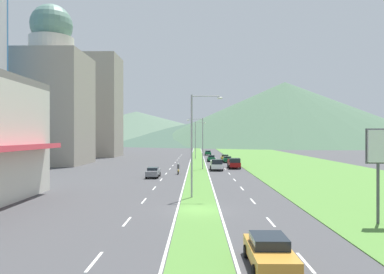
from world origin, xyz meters
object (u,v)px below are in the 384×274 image
object	(u,v)px
car_1	(211,158)
pickup_truck_1	(234,163)
car_2	(153,172)
car_4	(269,251)
motorcycle_rider	(178,169)
car_3	(225,158)
car_5	(227,159)
street_lamp_far	(196,138)
pickup_truck_0	(217,165)
street_lamp_mid	(201,140)
street_lamp_near	(195,139)
car_0	(208,153)

from	to	relation	value
car_1	pickup_truck_1	world-z (taller)	pickup_truck_1
car_1	car_2	xyz separation A→B (m)	(-9.89, -33.05, 0.02)
car_1	car_4	size ratio (longest dim) A/B	1.05
car_2	motorcycle_rider	bearing A→B (deg)	-37.45
car_3	car_5	bearing A→B (deg)	0.62
street_lamp_far	pickup_truck_0	xyz separation A→B (m)	(3.59, -31.42, -4.66)
street_lamp_mid	car_4	distance (m)	48.73
car_5	pickup_truck_1	distance (m)	14.90
street_lamp_near	car_4	distance (m)	19.54
street_lamp_far	pickup_truck_1	bearing A→B (deg)	-75.77
street_lamp_mid	car_3	bearing A→B (deg)	75.02
car_4	car_5	distance (m)	65.44
car_4	car_5	world-z (taller)	car_4
car_0	car_4	size ratio (longest dim) A/B	0.98
car_1	car_3	distance (m)	4.41
street_lamp_far	car_4	xyz separation A→B (m)	(3.47, -78.35, -4.90)
car_0	motorcycle_rider	size ratio (longest dim) A/B	2.17
motorcycle_rider	car_4	bearing A→B (deg)	-171.09
pickup_truck_0	car_5	bearing A→B (deg)	169.22
car_4	motorcycle_rider	world-z (taller)	motorcycle_rider
street_lamp_near	car_0	world-z (taller)	street_lamp_near
car_0	pickup_truck_1	xyz separation A→B (m)	(3.48, -46.17, 0.24)
car_2	car_4	bearing A→B (deg)	-164.70
street_lamp_mid	car_5	xyz separation A→B (m)	(6.27, 16.90, -4.64)
car_0	pickup_truck_0	world-z (taller)	pickup_truck_0
street_lamp_mid	street_lamp_far	bearing A→B (deg)	91.59
car_1	pickup_truck_0	bearing A→B (deg)	0.09
car_1	car_3	bearing A→B (deg)	128.05
car_1	pickup_truck_1	distance (m)	18.78
street_lamp_mid	pickup_truck_0	world-z (taller)	street_lamp_mid
car_5	pickup_truck_0	distance (m)	18.74
car_2	motorcycle_rider	xyz separation A→B (m)	(3.47, 4.53, -0.03)
car_2	car_3	xyz separation A→B (m)	(13.36, 35.77, -0.02)
pickup_truck_0	pickup_truck_1	bearing A→B (deg)	135.18
pickup_truck_0	pickup_truck_1	world-z (taller)	same
car_4	car_0	bearing A→B (deg)	179.92
street_lamp_mid	car_5	bearing A→B (deg)	69.65
pickup_truck_0	pickup_truck_1	distance (m)	4.95
street_lamp_far	street_lamp_mid	bearing A→B (deg)	-88.41
car_4	motorcycle_rider	distance (m)	40.86
car_0	pickup_truck_1	world-z (taller)	pickup_truck_1
car_1	car_3	size ratio (longest dim) A/B	1.15
car_4	car_3	bearing A→B (deg)	177.15
car_1	motorcycle_rider	distance (m)	29.24
street_lamp_mid	car_4	size ratio (longest dim) A/B	2.10
car_1	motorcycle_rider	size ratio (longest dim) A/B	2.34
motorcycle_rider	car_1	bearing A→B (deg)	-12.69
car_4	street_lamp_far	bearing A→B (deg)	-177.47
street_lamp_far	car_2	xyz separation A→B (m)	(-6.33, -42.52, -4.87)
street_lamp_far	car_5	xyz separation A→B (m)	(7.10, -13.01, -4.91)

